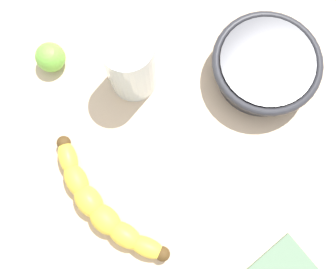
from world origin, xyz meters
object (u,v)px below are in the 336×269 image
smoothie_glass (131,66)px  lime_fruit (50,57)px  ceramic_bowl (265,66)px  banana (101,207)px

smoothie_glass → lime_fruit: (-12.85, 3.94, -3.51)cm
ceramic_bowl → banana: bearing=-144.1°
smoothie_glass → ceramic_bowl: size_ratio=0.75×
banana → lime_fruit: 24.82cm
ceramic_bowl → lime_fruit: size_ratio=3.60×
smoothie_glass → lime_fruit: size_ratio=2.71×
banana → lime_fruit: size_ratio=4.22×
smoothie_glass → banana: bearing=-106.9°
ceramic_bowl → smoothie_glass: bearing=178.0°
lime_fruit → banana: bearing=-74.1°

